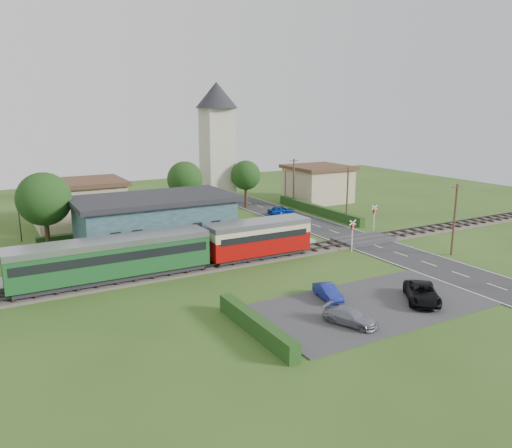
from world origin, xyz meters
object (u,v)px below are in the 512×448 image
house_west (79,203)px  car_park_silver (350,317)px  house_east (318,183)px  pedestrian_near (234,241)px  car_on_road (281,210)px  station_building (155,221)px  train (71,263)px  car_park_blue (328,292)px  car_park_dark (422,293)px  pedestrian_far (108,258)px  church_tower (217,135)px  crossing_signal_near (352,231)px  equipment_hut (86,255)px  crossing_signal_far (374,215)px

house_west → car_park_silver: size_ratio=2.92×
house_east → pedestrian_near: size_ratio=5.86×
car_on_road → station_building: bearing=111.8°
station_building → car_on_road: station_building is taller
station_building → train: size_ratio=0.37×
car_park_blue → car_park_dark: 6.87m
house_east → pedestrian_far: bearing=-152.2°
car_park_blue → pedestrian_far: bearing=142.2°
house_west → car_park_dark: size_ratio=2.30×
train → pedestrian_near: 15.99m
church_tower → pedestrian_near: (-9.04, -23.09, -9.03)m
church_tower → car_park_silver: 44.11m
church_tower → crossing_signal_near: (1.40, -28.41, -8.08)m
equipment_hut → car_on_road: size_ratio=0.70×
house_west → car_on_road: house_west is taller
pedestrian_near → pedestrian_far: pedestrian_far is taller
station_building → train: 13.26m
crossing_signal_far → car_park_silver: crossing_signal_far is taller
church_tower → car_park_silver: bearing=-103.4°
pedestrian_far → car_on_road: bearing=-54.1°
crossing_signal_near → pedestrian_far: bearing=166.7°
train → church_tower: 36.78m
car_park_blue → pedestrian_near: 14.44m
church_tower → car_on_road: church_tower is taller
equipment_hut → car_on_road: equipment_hut is taller
pedestrian_near → equipment_hut: bearing=-1.6°
car_park_dark → train: bearing=-177.7°
station_building → house_west: 14.87m
church_tower → crossing_signal_near: size_ratio=5.37×
crossing_signal_far → church_tower: bearing=110.0°
house_west → car_on_road: size_ratio=2.95×
house_east → crossing_signal_far: house_east is taller
crossing_signal_near → house_west: bearing=130.1°
house_east → car_park_blue: bearing=-125.0°
church_tower → car_park_blue: (-8.46, -37.50, -9.61)m
house_east → crossing_signal_far: (-6.40, -19.61, -0.66)m
church_tower → car_park_dark: (-2.76, -41.33, -9.49)m
crossing_signal_near → car_on_road: bearing=80.2°
car_park_dark → car_park_blue: bearing=-176.7°
church_tower → house_west: size_ratio=1.63×
car_on_road → car_park_dark: (-7.31, -31.21, 0.06)m
car_park_dark → house_east: bearing=101.8°
crossing_signal_near → pedestrian_near: 11.76m
church_tower → house_west: (-20.00, -3.00, -7.43)m
station_building → car_park_dark: station_building is taller
church_tower → car_on_road: 14.64m
house_east → crossing_signal_far: 20.64m
train → house_east: house_east is taller
equipment_hut → car_park_dark: size_ratio=0.54×
crossing_signal_near → car_on_road: crossing_signal_near is taller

